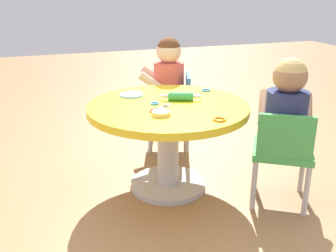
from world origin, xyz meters
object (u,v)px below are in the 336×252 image
at_px(child_chair_right, 174,106).
at_px(craft_scissors, 162,108).
at_px(craft_table, 168,125).
at_px(rolling_pin, 181,96).
at_px(seated_child_right, 168,75).
at_px(child_chair_left, 282,151).
at_px(seated_child_left, 287,108).

height_order(child_chair_right, craft_scissors, child_chair_right).
bearing_deg(craft_table, rolling_pin, -64.18).
bearing_deg(seated_child_right, child_chair_right, -109.66).
bearing_deg(craft_scissors, seated_child_right, -21.97).
height_order(child_chair_left, rolling_pin, rolling_pin).
bearing_deg(child_chair_left, seated_child_left, -32.92).
relative_size(child_chair_left, seated_child_right, 1.05).
bearing_deg(craft_table, child_chair_right, -22.86).
bearing_deg(craft_scissors, craft_table, -42.81).
bearing_deg(child_chair_right, craft_table, 157.14).
bearing_deg(craft_table, child_chair_left, -126.11).
xyz_separation_m(child_chair_left, child_chair_right, (0.94, 0.26, 0.00)).
bearing_deg(seated_child_right, craft_scissors, 158.03).
xyz_separation_m(child_chair_left, rolling_pin, (0.41, 0.41, 0.23)).
xyz_separation_m(seated_child_left, child_chair_right, (0.91, 0.28, -0.23)).
bearing_deg(rolling_pin, child_chair_left, -134.94).
relative_size(craft_table, child_chair_left, 1.65).
xyz_separation_m(child_chair_left, seated_child_left, (0.03, -0.02, 0.23)).
bearing_deg(child_chair_left, craft_scissors, 61.46).
height_order(craft_table, seated_child_right, seated_child_right).
distance_m(child_chair_left, seated_child_left, 0.23).
bearing_deg(rolling_pin, craft_table, 115.82).
bearing_deg(craft_table, seated_child_left, -122.44).
height_order(seated_child_left, craft_scissors, seated_child_left).
xyz_separation_m(seated_child_right, rolling_pin, (-0.54, 0.11, -0.00)).
height_order(craft_table, seated_child_left, seated_child_left).
relative_size(seated_child_left, rolling_pin, 2.30).
relative_size(child_chair_left, child_chair_right, 1.00).
height_order(seated_child_left, seated_child_right, same).
height_order(craft_table, child_chair_left, child_chair_left).
relative_size(child_chair_left, seated_child_left, 1.05).
relative_size(rolling_pin, craft_scissors, 1.60).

